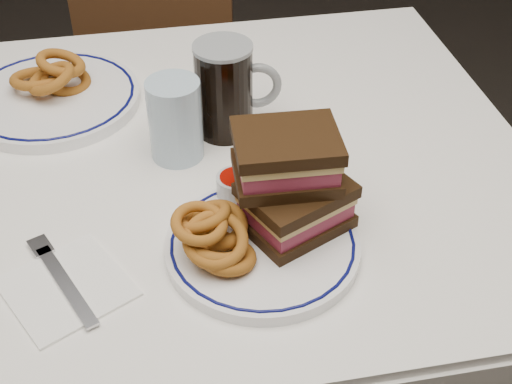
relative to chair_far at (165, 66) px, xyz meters
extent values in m
cube|color=white|center=(-0.13, -0.82, 0.29)|extent=(1.26, 0.86, 0.03)
cylinder|color=#492917|center=(0.41, -0.48, -0.09)|extent=(0.06, 0.06, 0.71)
cube|color=white|center=(0.50, -0.82, 0.20)|extent=(0.01, 0.86, 0.17)
cube|color=white|center=(-0.13, -0.39, 0.20)|extent=(1.26, 0.01, 0.17)
cube|color=#492917|center=(0.02, 0.07, -0.06)|extent=(0.46, 0.46, 0.04)
cylinder|color=#492917|center=(0.21, 0.19, -0.26)|extent=(0.03, 0.03, 0.37)
cylinder|color=#492917|center=(0.14, -0.13, -0.26)|extent=(0.03, 0.03, 0.37)
cylinder|color=#492917|center=(-0.11, 0.26, -0.26)|extent=(0.03, 0.03, 0.37)
cylinder|color=#492917|center=(-0.18, -0.06, -0.26)|extent=(0.03, 0.03, 0.37)
cube|color=#492917|center=(-0.02, -0.10, 0.17)|extent=(0.38, 0.11, 0.42)
cylinder|color=white|center=(0.06, -1.04, 0.31)|extent=(0.25, 0.25, 0.02)
torus|color=#0A0E52|center=(0.06, -1.04, 0.32)|extent=(0.24, 0.24, 0.00)
cube|color=black|center=(0.11, -1.01, 0.33)|extent=(0.16, 0.15, 0.02)
cube|color=#A6304C|center=(0.11, -1.01, 0.35)|extent=(0.15, 0.14, 0.02)
cube|color=tan|center=(0.11, -1.01, 0.36)|extent=(0.15, 0.14, 0.01)
cube|color=black|center=(0.11, -1.01, 0.38)|extent=(0.16, 0.15, 0.02)
cube|color=black|center=(0.10, -0.99, 0.39)|extent=(0.13, 0.11, 0.02)
cube|color=#A6304C|center=(0.10, -0.99, 0.41)|extent=(0.12, 0.10, 0.02)
cube|color=tan|center=(0.10, -0.99, 0.43)|extent=(0.13, 0.10, 0.01)
cube|color=black|center=(0.10, -0.99, 0.44)|extent=(0.13, 0.11, 0.02)
torus|color=brown|center=(0.01, -1.06, 0.33)|extent=(0.08, 0.08, 0.04)
torus|color=brown|center=(-0.01, -1.05, 0.33)|extent=(0.09, 0.08, 0.06)
torus|color=brown|center=(0.00, -1.02, 0.34)|extent=(0.08, 0.08, 0.04)
torus|color=brown|center=(0.00, -1.06, 0.35)|extent=(0.08, 0.08, 0.04)
torus|color=brown|center=(-0.01, -1.02, 0.36)|extent=(0.08, 0.07, 0.05)
torus|color=brown|center=(-0.02, -1.04, 0.37)|extent=(0.07, 0.07, 0.03)
cylinder|color=silver|center=(0.04, -0.94, 0.33)|extent=(0.05, 0.05, 0.03)
cylinder|color=#900A02|center=(0.04, -0.94, 0.34)|extent=(0.04, 0.04, 0.01)
cylinder|color=black|center=(0.05, -0.76, 0.37)|extent=(0.09, 0.09, 0.15)
cylinder|color=gray|center=(0.05, -0.76, 0.45)|extent=(0.09, 0.09, 0.01)
torus|color=gray|center=(0.10, -0.76, 0.38)|extent=(0.08, 0.02, 0.08)
cylinder|color=#A8C3D9|center=(-0.03, -0.80, 0.36)|extent=(0.08, 0.08, 0.13)
cylinder|color=white|center=(-0.22, -0.63, 0.31)|extent=(0.29, 0.29, 0.02)
torus|color=#0A0E52|center=(-0.22, -0.63, 0.32)|extent=(0.27, 0.27, 0.01)
torus|color=brown|center=(-0.19, -0.60, 0.33)|extent=(0.09, 0.09, 0.05)
torus|color=brown|center=(-0.24, -0.60, 0.34)|extent=(0.09, 0.09, 0.04)
torus|color=brown|center=(-0.21, -0.63, 0.35)|extent=(0.09, 0.08, 0.05)
torus|color=brown|center=(-0.20, -0.60, 0.36)|extent=(0.08, 0.08, 0.04)
cube|color=white|center=(-0.19, -1.05, 0.30)|extent=(0.18, 0.18, 0.00)
cube|color=#AFAFB3|center=(-0.19, -1.05, 0.31)|extent=(0.08, 0.15, 0.00)
cube|color=#AFAFB3|center=(-0.22, -0.98, 0.31)|extent=(0.04, 0.04, 0.00)
camera|label=1|loc=(-0.07, -1.68, 0.94)|focal=50.00mm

